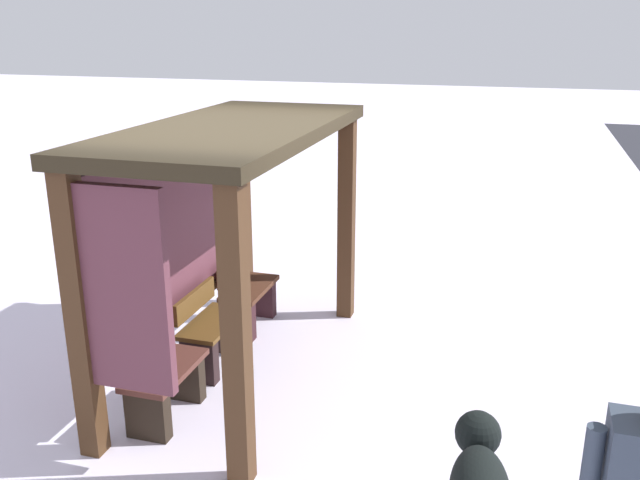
# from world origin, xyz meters

# --- Properties ---
(ground_plane) EXTENTS (60.00, 60.00, 0.00)m
(ground_plane) POSITION_xyz_m (0.00, 0.00, 0.00)
(ground_plane) COLOR silver
(bus_shelter) EXTENTS (3.21, 1.45, 2.28)m
(bus_shelter) POSITION_xyz_m (-0.10, 0.19, 1.68)
(bus_shelter) COLOR #422A16
(bus_shelter) RESTS_ON ground
(bench_left_inside) EXTENTS (0.80, 0.40, 0.73)m
(bench_left_inside) POSITION_xyz_m (-0.90, 0.32, 0.31)
(bench_left_inside) COLOR #522C25
(bench_left_inside) RESTS_ON ground
(bench_center_inside) EXTENTS (0.80, 0.38, 0.74)m
(bench_center_inside) POSITION_xyz_m (0.00, 0.32, 0.32)
(bench_center_inside) COLOR brown
(bench_center_inside) RESTS_ON ground
(bench_right_inside) EXTENTS (0.80, 0.38, 0.74)m
(bench_right_inside) POSITION_xyz_m (0.90, 0.32, 0.32)
(bench_right_inside) COLOR #48291A
(bench_right_inside) RESTS_ON ground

